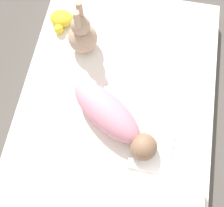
% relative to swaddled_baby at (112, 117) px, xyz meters
% --- Properties ---
extents(ground_plane, '(12.00, 12.00, 0.00)m').
position_rel_swaddled_baby_xyz_m(ground_plane, '(-0.14, 0.00, -0.21)').
color(ground_plane, '#514C47').
extents(bed_mattress, '(1.39, 1.02, 0.13)m').
position_rel_swaddled_baby_xyz_m(bed_mattress, '(-0.14, 0.00, -0.15)').
color(bed_mattress, white).
rests_on(bed_mattress, ground_plane).
extents(burp_cloth, '(0.21, 0.21, 0.02)m').
position_rel_swaddled_baby_xyz_m(burp_cloth, '(0.11, 0.22, -0.07)').
color(burp_cloth, white).
rests_on(burp_cloth, bed_mattress).
extents(swaddled_baby, '(0.39, 0.49, 0.16)m').
position_rel_swaddled_baby_xyz_m(swaddled_baby, '(0.00, 0.00, 0.00)').
color(swaddled_baby, pink).
rests_on(swaddled_baby, bed_mattress).
extents(bunny_plush, '(0.16, 0.16, 0.33)m').
position_rel_swaddled_baby_xyz_m(bunny_plush, '(-0.41, -0.24, 0.03)').
color(bunny_plush, tan).
rests_on(bunny_plush, bed_mattress).
extents(turtle_plush, '(0.15, 0.13, 0.07)m').
position_rel_swaddled_baby_xyz_m(turtle_plush, '(-0.54, -0.40, -0.05)').
color(turtle_plush, yellow).
rests_on(turtle_plush, bed_mattress).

